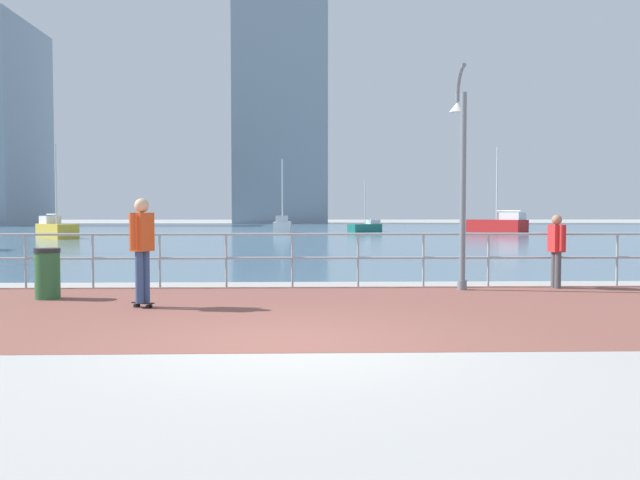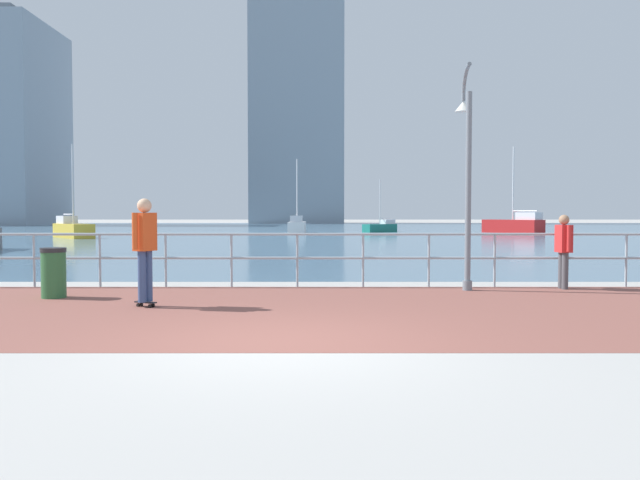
{
  "view_description": "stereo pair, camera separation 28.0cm",
  "coord_description": "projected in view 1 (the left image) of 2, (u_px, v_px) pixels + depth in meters",
  "views": [
    {
      "loc": [
        0.2,
        -7.59,
        1.57
      ],
      "look_at": [
        0.52,
        3.48,
        1.1
      ],
      "focal_mm": 35.45,
      "sensor_mm": 36.0,
      "label": 1
    },
    {
      "loc": [
        0.48,
        -7.59,
        1.57
      ],
      "look_at": [
        0.52,
        3.48,
        1.1
      ],
      "focal_mm": 35.45,
      "sensor_mm": 36.0,
      "label": 2
    }
  ],
  "objects": [
    {
      "name": "ground",
      "position": [
        299.0,
        234.0,
        47.59
      ],
      "size": [
        220.0,
        220.0,
        0.0
      ],
      "primitive_type": "plane",
      "color": "#ADAAA5"
    },
    {
      "name": "brick_paving",
      "position": [
        289.0,
        310.0,
        10.24
      ],
      "size": [
        28.0,
        6.37,
        0.01
      ],
      "primitive_type": "cube",
      "color": "brown",
      "rests_on": "ground"
    },
    {
      "name": "harbor_water",
      "position": [
        300.0,
        230.0,
        58.37
      ],
      "size": [
        180.0,
        88.0,
        0.0
      ],
      "primitive_type": "cube",
      "color": "slate",
      "rests_on": "ground"
    },
    {
      "name": "waterfront_railing",
      "position": [
        292.0,
        250.0,
        13.39
      ],
      "size": [
        25.25,
        0.06,
        1.15
      ],
      "color": "#9EADB7",
      "rests_on": "ground"
    },
    {
      "name": "lamppost",
      "position": [
        461.0,
        166.0,
        13.0
      ],
      "size": [
        0.36,
        0.82,
        4.61
      ],
      "color": "slate",
      "rests_on": "ground"
    },
    {
      "name": "skateboarder",
      "position": [
        142.0,
        242.0,
        10.44
      ],
      "size": [
        0.41,
        0.53,
        1.82
      ],
      "color": "black",
      "rests_on": "ground"
    },
    {
      "name": "bystander",
      "position": [
        556.0,
        245.0,
        13.2
      ],
      "size": [
        0.27,
        0.56,
        1.54
      ],
      "color": "#4C4C51",
      "rests_on": "ground"
    },
    {
      "name": "trash_bin",
      "position": [
        47.0,
        273.0,
        11.54
      ],
      "size": [
        0.46,
        0.46,
        0.93
      ],
      "color": "#2D6638",
      "rests_on": "ground"
    },
    {
      "name": "sailboat_navy",
      "position": [
        282.0,
        226.0,
        49.62
      ],
      "size": [
        1.32,
        4.16,
        5.83
      ],
      "color": "white",
      "rests_on": "ground"
    },
    {
      "name": "sailboat_white",
      "position": [
        498.0,
        225.0,
        51.01
      ],
      "size": [
        4.25,
        4.8,
        6.91
      ],
      "color": "#B21E1E",
      "rests_on": "ground"
    },
    {
      "name": "sailboat_red",
      "position": [
        366.0,
        227.0,
        52.82
      ],
      "size": [
        3.05,
        2.69,
        4.39
      ],
      "color": "#197266",
      "rests_on": "ground"
    },
    {
      "name": "sailboat_yellow",
      "position": [
        56.0,
        229.0,
        39.78
      ],
      "size": [
        3.68,
        4.1,
        5.93
      ],
      "color": "gold",
      "rests_on": "ground"
    },
    {
      "name": "tower_steel",
      "position": [
        281.0,
        96.0,
        99.74
      ],
      "size": [
        14.41,
        11.84,
        41.91
      ],
      "color": "#8493A3",
      "rests_on": "ground"
    }
  ]
}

